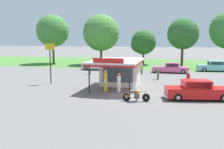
# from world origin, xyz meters

# --- Properties ---
(ground_plane) EXTENTS (300.00, 300.00, 0.00)m
(ground_plane) POSITION_xyz_m (0.00, 0.00, 0.00)
(ground_plane) COLOR slate
(grass_verge_strip) EXTENTS (120.00, 24.00, 0.01)m
(grass_verge_strip) POSITION_xyz_m (0.00, 30.00, 0.00)
(grass_verge_strip) COLOR #477A33
(grass_verge_strip) RESTS_ON ground
(service_station_kiosk) EXTENTS (4.65, 7.19, 3.32)m
(service_station_kiosk) POSITION_xyz_m (-1.76, 4.29, 1.70)
(service_station_kiosk) COLOR silver
(service_station_kiosk) RESTS_ON ground
(gas_pump_nearside) EXTENTS (0.44, 0.44, 2.12)m
(gas_pump_nearside) POSITION_xyz_m (-2.40, 0.90, 0.97)
(gas_pump_nearside) COLOR slate
(gas_pump_nearside) RESTS_ON ground
(gas_pump_offside) EXTENTS (0.44, 0.44, 1.84)m
(gas_pump_offside) POSITION_xyz_m (-1.12, 0.90, 0.83)
(gas_pump_offside) COLOR slate
(gas_pump_offside) RESTS_ON ground
(motorcycle_with_rider) EXTENTS (2.18, 0.72, 1.58)m
(motorcycle_with_rider) POSITION_xyz_m (0.91, -1.93, 0.65)
(motorcycle_with_rider) COLOR black
(motorcycle_with_rider) RESTS_ON ground
(featured_classic_sedan) EXTENTS (5.68, 2.74, 1.61)m
(featured_classic_sedan) POSITION_xyz_m (5.78, -0.02, 0.73)
(featured_classic_sedan) COLOR red
(featured_classic_sedan) RESTS_ON ground
(parked_car_back_row_left) EXTENTS (5.48, 2.11, 1.52)m
(parked_car_back_row_left) POSITION_xyz_m (3.46, 16.24, 0.68)
(parked_car_back_row_left) COLOR #E55993
(parked_car_back_row_left) RESTS_ON ground
(parked_car_second_row_spare) EXTENTS (5.17, 2.00, 1.59)m
(parked_car_second_row_spare) POSITION_xyz_m (-8.31, 16.96, 0.72)
(parked_car_second_row_spare) COLOR #B7B7BC
(parked_car_second_row_spare) RESTS_ON ground
(parked_car_back_row_far_right) EXTENTS (5.40, 2.53, 1.63)m
(parked_car_back_row_far_right) POSITION_xyz_m (10.11, 19.70, 0.74)
(parked_car_back_row_far_right) COLOR #7AC6D1
(parked_car_back_row_far_right) RESTS_ON ground
(bystander_strolling_foreground) EXTENTS (0.34, 0.34, 1.48)m
(bystander_strolling_foreground) POSITION_xyz_m (1.99, 9.46, 0.78)
(bystander_strolling_foreground) COLOR brown
(bystander_strolling_foreground) RESTS_ON ground
(bystander_standing_back_lot) EXTENTS (0.34, 0.34, 1.71)m
(bystander_standing_back_lot) POSITION_xyz_m (5.28, 4.73, 0.91)
(bystander_standing_back_lot) COLOR brown
(bystander_standing_back_lot) RESTS_ON ground
(bystander_leaning_by_kiosk) EXTENTS (0.34, 0.34, 1.57)m
(bystander_leaning_by_kiosk) POSITION_xyz_m (-7.74, 11.59, 0.82)
(bystander_leaning_by_kiosk) COLOR black
(bystander_leaning_by_kiosk) RESTS_ON ground
(bystander_admiring_sedan) EXTENTS (0.34, 0.34, 1.53)m
(bystander_admiring_sedan) POSITION_xyz_m (-0.54, 13.42, 0.80)
(bystander_admiring_sedan) COLOR brown
(bystander_admiring_sedan) RESTS_ON ground
(tree_oak_left) EXTENTS (7.25, 7.25, 9.91)m
(tree_oak_left) POSITION_xyz_m (-10.32, 26.04, 6.27)
(tree_oak_left) COLOR brown
(tree_oak_left) RESTS_ON ground
(tree_oak_centre) EXTENTS (5.52, 5.52, 8.70)m
(tree_oak_centre) POSITION_xyz_m (5.24, 24.28, 5.85)
(tree_oak_centre) COLOR brown
(tree_oak_centre) RESTS_ON ground
(tree_oak_far_right) EXTENTS (6.63, 6.63, 10.03)m
(tree_oak_far_right) POSITION_xyz_m (-20.51, 25.28, 6.70)
(tree_oak_far_right) COLOR brown
(tree_oak_far_right) RESTS_ON ground
(tree_oak_far_left) EXTENTS (4.93, 4.88, 6.87)m
(tree_oak_far_left) POSITION_xyz_m (-2.18, 27.45, 4.32)
(tree_oak_far_left) COLOR brown
(tree_oak_far_left) RESTS_ON ground
(roadside_pole_sign) EXTENTS (1.10, 0.12, 4.48)m
(roadside_pole_sign) POSITION_xyz_m (-9.60, 3.71, 3.08)
(roadside_pole_sign) COLOR black
(roadside_pole_sign) RESTS_ON ground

